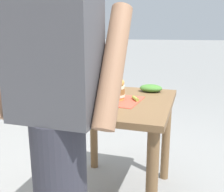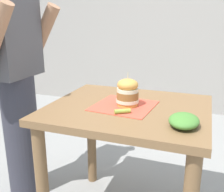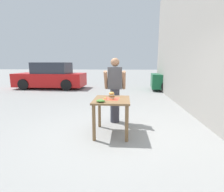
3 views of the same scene
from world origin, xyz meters
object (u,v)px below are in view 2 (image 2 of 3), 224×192
object	(u,v)px
pickle_spear	(122,111)
diner_across_table	(16,78)
patio_table	(128,131)
sandwich	(128,92)
side_salad	(184,121)

from	to	relation	value
pickle_spear	diner_across_table	bearing A→B (deg)	78.56
patio_table	pickle_spear	world-z (taller)	pickle_spear
sandwich	side_salad	bearing A→B (deg)	-120.73
patio_table	diner_across_table	xyz separation A→B (m)	(0.03, 0.80, 0.25)
sandwich	pickle_spear	world-z (taller)	sandwich
diner_across_table	patio_table	bearing A→B (deg)	-91.83
pickle_spear	diner_across_table	world-z (taller)	diner_across_table
diner_across_table	pickle_spear	bearing A→B (deg)	-101.44
diner_across_table	side_salad	bearing A→B (deg)	-101.17
sandwich	diner_across_table	size ratio (longest dim) A/B	0.11
sandwich	side_salad	size ratio (longest dim) A/B	1.07
pickle_spear	side_salad	size ratio (longest dim) A/B	0.48
pickle_spear	sandwich	bearing A→B (deg)	5.91
patio_table	sandwich	bearing A→B (deg)	76.81
patio_table	diner_across_table	distance (m)	0.84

